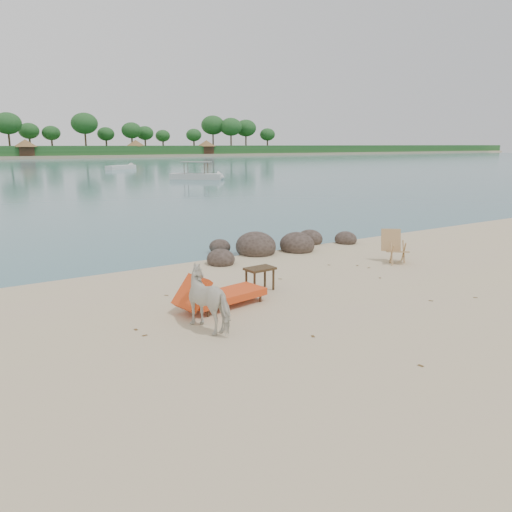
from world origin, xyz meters
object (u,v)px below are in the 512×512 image
Objects in this scene: boulders at (275,246)px; deck_chair at (398,248)px; side_table at (260,280)px; cow at (211,300)px; lounge_chair at (226,292)px.

deck_chair reaches higher than boulders.
deck_chair is (2.12, -3.43, 0.31)m from boulders.
side_table is 5.11m from deck_chair.
lounge_chair is at bearing -142.79° from cow.
deck_chair is (7.29, 1.80, -0.09)m from cow.
deck_chair is at bearing -58.30° from boulders.
side_table is at bearing -155.06° from cow.
side_table is 1.41m from lounge_chair.
cow is 1.41× the size of deck_chair.
side_table is at bearing -129.51° from boulders.
lounge_chair is 2.30× the size of deck_chair.
lounge_chair is at bearing -135.41° from boulders.
deck_chair is (5.10, 0.19, 0.21)m from side_table.
cow is at bearing -140.98° from lounge_chair.
cow reaches higher than deck_chair.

